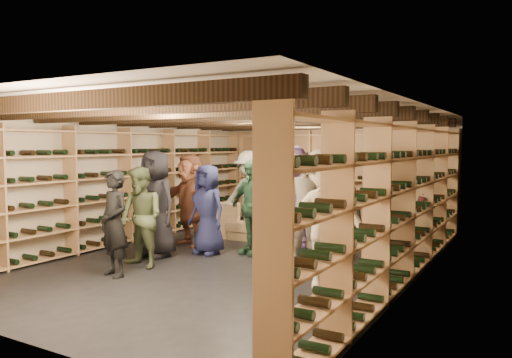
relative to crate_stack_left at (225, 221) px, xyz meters
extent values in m
plane|color=black|center=(1.20, -1.30, -0.34)|extent=(8.00, 8.00, 0.00)
cube|color=#B5A58D|center=(1.20, 2.70, 0.86)|extent=(5.50, 0.02, 2.40)
cube|color=#B5A58D|center=(1.20, -5.30, 0.86)|extent=(5.50, 0.02, 2.40)
cube|color=#B5A58D|center=(-1.55, -1.30, 0.86)|extent=(0.02, 8.00, 2.40)
cube|color=#B5A58D|center=(3.95, -1.30, 0.86)|extent=(0.02, 8.00, 2.40)
cube|color=beige|center=(1.20, -1.30, 2.06)|extent=(5.50, 8.00, 0.01)
cube|color=black|center=(1.20, -4.80, 1.92)|extent=(5.40, 0.12, 0.18)
cube|color=black|center=(1.20, -3.92, 1.92)|extent=(5.40, 0.12, 0.18)
cube|color=black|center=(1.20, -3.05, 1.92)|extent=(5.40, 0.12, 0.18)
cube|color=black|center=(1.20, -2.17, 1.92)|extent=(5.40, 0.12, 0.18)
cube|color=black|center=(1.20, -1.30, 1.92)|extent=(5.40, 0.12, 0.18)
cube|color=black|center=(1.20, -0.43, 1.92)|extent=(5.40, 0.12, 0.18)
cube|color=black|center=(1.20, 0.45, 1.92)|extent=(5.40, 0.12, 0.18)
cube|color=black|center=(1.20, 1.32, 1.92)|extent=(5.40, 0.12, 0.18)
cube|color=black|center=(1.20, 2.20, 1.92)|extent=(5.40, 0.12, 0.18)
cube|color=#AD8154|center=(-1.37, -1.30, 0.73)|extent=(0.32, 7.50, 2.15)
cube|color=#AD8154|center=(3.77, -1.30, 0.73)|extent=(0.32, 7.50, 2.15)
cube|color=#AD8154|center=(1.20, 2.53, 0.73)|extent=(4.70, 0.30, 2.15)
cube|color=tan|center=(0.00, 0.00, -0.25)|extent=(0.58, 0.47, 0.17)
cube|color=tan|center=(0.00, 0.00, -0.08)|extent=(0.58, 0.47, 0.17)
cube|color=tan|center=(0.00, 0.00, 0.09)|extent=(0.58, 0.47, 0.17)
cube|color=tan|center=(0.00, 0.00, 0.26)|extent=(0.58, 0.47, 0.17)
cube|color=tan|center=(0.38, 0.00, -0.25)|extent=(0.54, 0.40, 0.17)
cube|color=tan|center=(0.38, 0.00, -0.08)|extent=(0.54, 0.40, 0.17)
cube|color=tan|center=(1.77, 1.10, -0.25)|extent=(0.57, 0.45, 0.17)
imported|color=black|center=(-0.07, -1.94, 0.53)|extent=(0.91, 0.65, 1.74)
imported|color=black|center=(0.26, -3.17, 0.40)|extent=(0.61, 0.48, 1.49)
imported|color=#465131|center=(0.24, -2.63, 0.42)|extent=(0.80, 0.66, 1.51)
imported|color=beige|center=(3.00, -2.20, 0.55)|extent=(1.32, 1.04, 1.79)
imported|color=brown|center=(-0.15, -0.94, 0.50)|extent=(1.63, 0.96, 1.68)
imported|color=#181A40|center=(0.55, -1.36, 0.41)|extent=(0.81, 0.60, 1.50)
imported|color=gray|center=(2.38, -1.46, 0.51)|extent=(0.73, 0.62, 1.69)
imported|color=#4C1B1D|center=(3.38, -0.16, 0.58)|extent=(1.03, 0.88, 1.84)
imported|color=#A7A699|center=(0.56, 0.00, 0.52)|extent=(1.17, 0.75, 1.72)
imported|color=#244831|center=(1.21, -1.02, 0.46)|extent=(1.01, 0.65, 1.59)
imported|color=#855A8F|center=(1.53, -0.09, 0.57)|extent=(1.78, 0.96, 1.83)
imported|color=#343339|center=(2.50, -0.41, 0.47)|extent=(0.91, 0.72, 1.63)
camera|label=1|loc=(5.41, -8.12, 1.50)|focal=35.00mm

